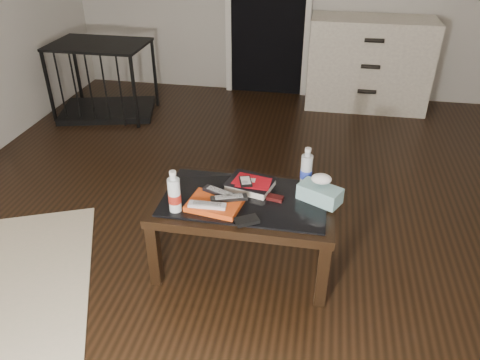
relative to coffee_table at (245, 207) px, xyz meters
The scene contains 16 objects.
ground 0.61m from the coffee_table, 73.07° to the left, with size 5.00×5.00×0.00m, color black.
coffee_table is the anchor object (origin of this frame).
dresser 2.80m from the coffee_table, 73.29° to the left, with size 1.20×0.54×0.90m.
pet_crate 2.67m from the coffee_table, 131.43° to the left, with size 1.02×0.81×0.71m.
magazines 0.20m from the coffee_table, 142.72° to the right, with size 0.28×0.21×0.03m, color #CA4213.
remote_silver 0.26m from the coffee_table, 136.53° to the right, with size 0.20×0.05×0.02m, color silver.
remote_black_front 0.15m from the coffee_table, 133.31° to the right, with size 0.20×0.05×0.02m, color black.
remote_black_back 0.17m from the coffee_table, 167.31° to the right, with size 0.20×0.05×0.02m, color black.
textbook 0.14m from the coffee_table, 82.83° to the left, with size 0.25×0.20×0.05m, color black.
dvd_mailers 0.16m from the coffee_table, 81.50° to the left, with size 0.19×0.14×0.01m, color #AA0B15.
ipod 0.15m from the coffee_table, 96.46° to the left, with size 0.06×0.10×0.02m, color black.
flip_phone 0.18m from the coffee_table, ahead, with size 0.09×0.05×0.02m, color black.
wallet 0.24m from the coffee_table, 77.22° to the right, with size 0.12×0.07×0.02m, color black.
water_bottle_left 0.43m from the coffee_table, 152.07° to the right, with size 0.07×0.07×0.24m, color white.
water_bottle_right 0.42m from the coffee_table, 31.92° to the left, with size 0.07×0.07×0.24m, color silver.
tissue_box 0.43m from the coffee_table, ahead, with size 0.23×0.12×0.09m, color teal.
Camera 1 is at (0.23, -2.59, 1.89)m, focal length 35.00 mm.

